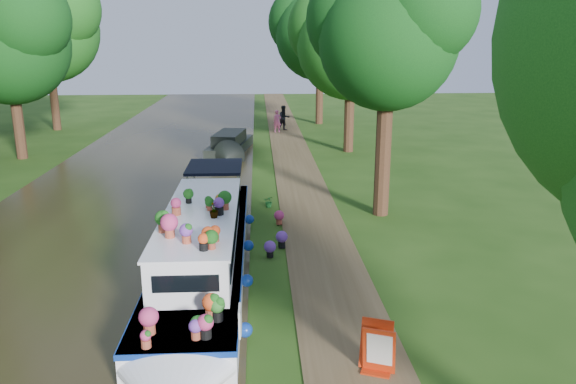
{
  "coord_description": "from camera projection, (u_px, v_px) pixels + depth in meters",
  "views": [
    {
      "loc": [
        -0.7,
        -16.64,
        6.3
      ],
      "look_at": [
        0.29,
        1.58,
        1.3
      ],
      "focal_mm": 35.0,
      "sensor_mm": 36.0,
      "label": 1
    }
  ],
  "objects": [
    {
      "name": "towpath",
      "position": [
        319.0,
        244.0,
        17.79
      ],
      "size": [
        2.2,
        100.0,
        0.03
      ],
      "primitive_type": "cube",
      "color": "brown",
      "rests_on": "ground"
    },
    {
      "name": "second_boat",
      "position": [
        230.0,
        145.0,
        31.82
      ],
      "size": [
        2.62,
        6.35,
        1.18
      ],
      "rotation": [
        0.0,
        0.0,
        -0.17
      ],
      "color": "black",
      "rests_on": "canal_water"
    },
    {
      "name": "pedestrian_dark",
      "position": [
        284.0,
        118.0,
        39.4
      ],
      "size": [
        1.04,
        0.94,
        1.75
      ],
      "primitive_type": "imported",
      "rotation": [
        0.0,
        0.0,
        0.4
      ],
      "color": "black",
      "rests_on": "towpath"
    },
    {
      "name": "plant_boat",
      "position": [
        202.0,
        247.0,
        15.14
      ],
      "size": [
        2.29,
        13.52,
        2.29
      ],
      "color": "white",
      "rests_on": "canal_water"
    },
    {
      "name": "verge_plant",
      "position": [
        269.0,
        202.0,
        21.64
      ],
      "size": [
        0.49,
        0.45,
        0.45
      ],
      "primitive_type": "imported",
      "rotation": [
        0.0,
        0.0,
        -0.29
      ],
      "color": "#1E6427",
      "rests_on": "ground"
    },
    {
      "name": "tree_far_d",
      "position": [
        46.0,
        22.0,
        38.19
      ],
      "size": [
        8.05,
        7.7,
        10.85
      ],
      "color": "#341E11",
      "rests_on": "ground"
    },
    {
      "name": "tree_near_far",
      "position": [
        320.0,
        28.0,
        41.2
      ],
      "size": [
        7.59,
        7.26,
        10.3
      ],
      "color": "#341E11",
      "rests_on": "ground"
    },
    {
      "name": "tree_far_c",
      "position": [
        7.0,
        34.0,
        28.86
      ],
      "size": [
        7.13,
        6.82,
        9.59
      ],
      "color": "#341E11",
      "rests_on": "ground"
    },
    {
      "name": "pedestrian_pink",
      "position": [
        277.0,
        121.0,
        38.68
      ],
      "size": [
        0.61,
        0.46,
        1.53
      ],
      "primitive_type": "imported",
      "rotation": [
        0.0,
        0.0,
        0.18
      ],
      "color": "#F16386",
      "rests_on": "towpath"
    },
    {
      "name": "ground",
      "position": [
        282.0,
        245.0,
        17.73
      ],
      "size": [
        100.0,
        100.0,
        0.0
      ],
      "primitive_type": "plane",
      "color": "#204210",
      "rests_on": "ground"
    },
    {
      "name": "tree_near_mid",
      "position": [
        351.0,
        36.0,
        30.78
      ],
      "size": [
        6.9,
        6.6,
        9.4
      ],
      "color": "#341E11",
      "rests_on": "ground"
    },
    {
      "name": "canal_water",
      "position": [
        89.0,
        248.0,
        17.41
      ],
      "size": [
        10.0,
        100.0,
        0.02
      ],
      "primitive_type": "cube",
      "color": "#2B2513",
      "rests_on": "ground"
    },
    {
      "name": "tree_near_overhang",
      "position": [
        388.0,
        29.0,
        19.13
      ],
      "size": [
        5.52,
        5.28,
        8.99
      ],
      "color": "#341E11",
      "rests_on": "ground"
    },
    {
      "name": "sandwich_board",
      "position": [
        378.0,
        350.0,
        10.83
      ],
      "size": [
        0.68,
        0.7,
        1.0
      ],
      "rotation": [
        0.0,
        0.0,
        -0.37
      ],
      "color": "red",
      "rests_on": "towpath"
    }
  ]
}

